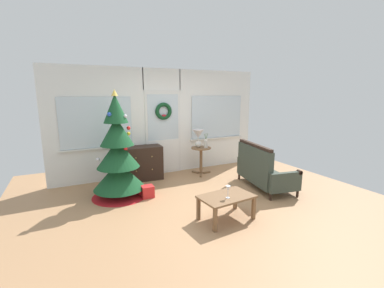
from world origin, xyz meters
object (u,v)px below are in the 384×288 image
object	(u,v)px
side_table	(201,155)
coffee_table	(226,199)
table_lamp	(198,136)
settee_sofa	(262,171)
christmas_tree	(118,159)
flower_vase	(206,143)
wine_glass	(228,189)
gift_box	(148,192)
dresser_cabinet	(142,163)

from	to	relation	value
side_table	coffee_table	world-z (taller)	side_table
table_lamp	coffee_table	distance (m)	2.47
settee_sofa	table_lamp	bearing A→B (deg)	118.33
christmas_tree	flower_vase	distance (m)	2.23
coffee_table	table_lamp	bearing A→B (deg)	73.28
wine_glass	gift_box	size ratio (longest dim) A/B	0.86
christmas_tree	table_lamp	size ratio (longest dim) A/B	4.65
dresser_cabinet	side_table	world-z (taller)	dresser_cabinet
dresser_cabinet	coffee_table	bearing A→B (deg)	-75.16
side_table	dresser_cabinet	bearing A→B (deg)	170.03
christmas_tree	dresser_cabinet	distance (m)	1.09
gift_box	wine_glass	bearing A→B (deg)	-60.86
settee_sofa	wine_glass	distance (m)	1.76
christmas_tree	coffee_table	bearing A→B (deg)	-52.13
flower_vase	table_lamp	bearing A→B (deg)	147.99
wine_glass	flower_vase	bearing A→B (deg)	68.89
dresser_cabinet	flower_vase	bearing A→B (deg)	-11.53
table_lamp	wine_glass	size ratio (longest dim) A/B	2.26
settee_sofa	coffee_table	bearing A→B (deg)	-149.57
flower_vase	coffee_table	world-z (taller)	flower_vase
flower_vase	gift_box	world-z (taller)	flower_vase
dresser_cabinet	wine_glass	world-z (taller)	dresser_cabinet
table_lamp	gift_box	xyz separation A→B (m)	(-1.55, -0.87, -0.85)
table_lamp	flower_vase	size ratio (longest dim) A/B	1.26
coffee_table	gift_box	bearing A→B (deg)	121.38
side_table	flower_vase	distance (m)	0.33
flower_vase	coffee_table	size ratio (longest dim) A/B	0.40
dresser_cabinet	settee_sofa	size ratio (longest dim) A/B	0.61
side_table	table_lamp	bearing A→B (deg)	146.31
side_table	flower_vase	world-z (taller)	flower_vase
table_lamp	settee_sofa	bearing A→B (deg)	-61.67
christmas_tree	settee_sofa	size ratio (longest dim) A/B	1.36
settee_sofa	coffee_table	size ratio (longest dim) A/B	1.70
table_lamp	gift_box	bearing A→B (deg)	-150.67
dresser_cabinet	table_lamp	size ratio (longest dim) A/B	2.09
side_table	wine_glass	size ratio (longest dim) A/B	3.46
table_lamp	wine_glass	bearing A→B (deg)	-106.81
christmas_tree	gift_box	distance (m)	0.85
dresser_cabinet	wine_glass	size ratio (longest dim) A/B	4.72
christmas_tree	dresser_cabinet	world-z (taller)	christmas_tree
dresser_cabinet	settee_sofa	bearing A→B (deg)	-37.70
flower_vase	dresser_cabinet	bearing A→B (deg)	168.47
christmas_tree	coffee_table	size ratio (longest dim) A/B	2.31
wine_glass	christmas_tree	bearing A→B (deg)	125.99
side_table	table_lamp	xyz separation A→B (m)	(-0.06, 0.04, 0.48)
christmas_tree	coffee_table	world-z (taller)	christmas_tree
side_table	table_lamp	distance (m)	0.48
settee_sofa	flower_vase	bearing A→B (deg)	114.67
christmas_tree	table_lamp	bearing A→B (deg)	15.93
dresser_cabinet	flower_vase	size ratio (longest dim) A/B	2.63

